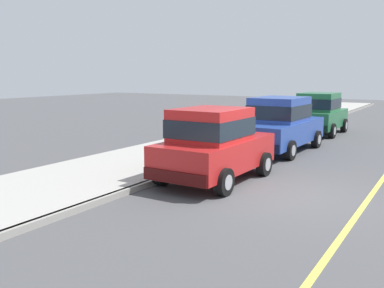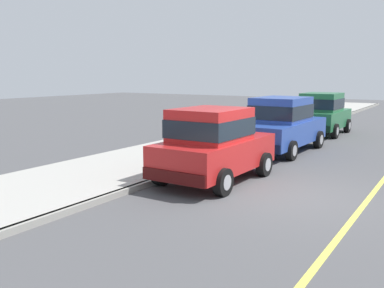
{
  "view_description": "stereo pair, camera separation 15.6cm",
  "coord_description": "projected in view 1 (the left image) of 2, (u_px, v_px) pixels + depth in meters",
  "views": [
    {
      "loc": [
        3.05,
        -9.24,
        2.72
      ],
      "look_at": [
        -2.93,
        0.56,
        0.85
      ],
      "focal_mm": 40.3,
      "sensor_mm": 36.0,
      "label": 1
    },
    {
      "loc": [
        3.18,
        -9.16,
        2.72
      ],
      "look_at": [
        -2.93,
        0.56,
        0.85
      ],
      "focal_mm": 40.3,
      "sensor_mm": 36.0,
      "label": 2
    }
  ],
  "objects": [
    {
      "name": "car_green_hatchback",
      "position": [
        319.0,
        113.0,
        19.6
      ],
      "size": [
        1.96,
        3.8,
        1.88
      ],
      "color": "#23663D",
      "rests_on": "ground"
    },
    {
      "name": "car_red_hatchback",
      "position": [
        214.0,
        144.0,
        10.91
      ],
      "size": [
        2.0,
        3.82,
        1.88
      ],
      "color": "red",
      "rests_on": "ground"
    },
    {
      "name": "dog_black",
      "position": [
        163.0,
        153.0,
        12.66
      ],
      "size": [
        0.41,
        0.7,
        0.49
      ],
      "color": "black",
      "rests_on": "sidewalk"
    },
    {
      "name": "lane_centre_line",
      "position": [
        363.0,
        206.0,
        8.97
      ],
      "size": [
        0.12,
        57.6,
        0.01
      ],
      "primitive_type": "cube",
      "color": "#E0D64C",
      "rests_on": "ground"
    },
    {
      "name": "car_blue_sedan",
      "position": [
        280.0,
        124.0,
        15.21
      ],
      "size": [
        2.11,
        4.64,
        1.92
      ],
      "color": "#28479E",
      "rests_on": "ground"
    },
    {
      "name": "ground_plane",
      "position": [
        289.0,
        195.0,
        9.79
      ],
      "size": [
        80.0,
        80.0,
        0.0
      ],
      "primitive_type": "plane",
      "color": "#4C4C4F"
    },
    {
      "name": "sidewalk",
      "position": [
        120.0,
        167.0,
        12.35
      ],
      "size": [
        3.6,
        64.0,
        0.14
      ],
      "primitive_type": "cube",
      "color": "#A8A59E",
      "rests_on": "ground"
    },
    {
      "name": "curb",
      "position": [
        172.0,
        175.0,
        11.42
      ],
      "size": [
        0.16,
        64.0,
        0.14
      ],
      "primitive_type": "cube",
      "color": "gray",
      "rests_on": "ground"
    }
  ]
}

